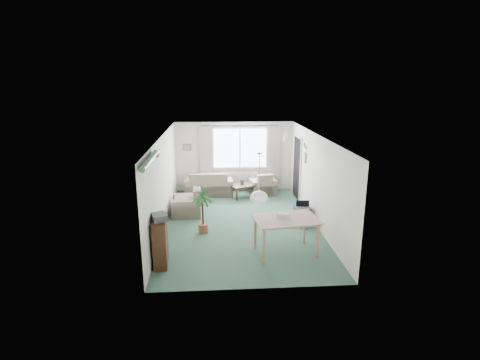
{
  "coord_description": "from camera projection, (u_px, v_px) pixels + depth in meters",
  "views": [
    {
      "loc": [
        -0.67,
        -9.42,
        3.77
      ],
      "look_at": [
        0.0,
        0.3,
        1.15
      ],
      "focal_mm": 28.0,
      "sensor_mm": 36.0,
      "label": 1
    }
  ],
  "objects": [
    {
      "name": "wall_picture_right",
      "position": [
        305.0,
        158.0,
        10.99
      ],
      "size": [
        0.03,
        0.24,
        0.3
      ],
      "primitive_type": "cube",
      "color": "brown"
    },
    {
      "name": "pendant_lamp",
      "position": [
        259.0,
        197.0,
        7.52
      ],
      "size": [
        0.36,
        0.36,
        0.36
      ],
      "primitive_type": "sphere",
      "color": "white"
    },
    {
      "name": "wall_picture_back",
      "position": [
        187.0,
        147.0,
        12.71
      ],
      "size": [
        0.28,
        0.03,
        0.22
      ],
      "primitive_type": "cube",
      "color": "brown"
    },
    {
      "name": "armchair_left",
      "position": [
        187.0,
        202.0,
        10.7
      ],
      "size": [
        0.83,
        0.88,
        0.77
      ],
      "primitive_type": "cube",
      "rotation": [
        0.0,
        0.0,
        -1.55
      ],
      "color": "beige",
      "rests_on": "ground"
    },
    {
      "name": "hifi_box",
      "position": [
        159.0,
        217.0,
        7.6
      ],
      "size": [
        0.38,
        0.43,
        0.14
      ],
      "primitive_type": "cube",
      "rotation": [
        0.0,
        0.0,
        0.36
      ],
      "color": "#39393F",
      "rests_on": "bookshelf"
    },
    {
      "name": "sofa",
      "position": [
        208.0,
        183.0,
        12.59
      ],
      "size": [
        1.62,
        0.89,
        0.8
      ],
      "primitive_type": "cube",
      "rotation": [
        0.0,
        0.0,
        3.17
      ],
      "color": "beige",
      "rests_on": "ground"
    },
    {
      "name": "curtain_right",
      "position": [
        273.0,
        155.0,
        12.88
      ],
      "size": [
        0.45,
        0.08,
        2.0
      ],
      "primitive_type": "cube",
      "color": "beige"
    },
    {
      "name": "tv_cube",
      "position": [
        302.0,
        214.0,
        10.27
      ],
      "size": [
        0.44,
        0.48,
        0.43
      ],
      "primitive_type": "cube",
      "rotation": [
        0.0,
        0.0,
        -0.02
      ],
      "color": "#333338",
      "rests_on": "ground"
    },
    {
      "name": "armchair_corner",
      "position": [
        262.0,
        183.0,
        12.69
      ],
      "size": [
        0.94,
        0.9,
        0.74
      ],
      "primitive_type": "cube",
      "rotation": [
        0.0,
        0.0,
        3.29
      ],
      "color": "beige",
      "rests_on": "ground"
    },
    {
      "name": "tinsel_garland",
      "position": [
        150.0,
        160.0,
        7.17
      ],
      "size": [
        1.6,
        1.6,
        0.12
      ],
      "primitive_type": "cylinder",
      "color": "#196626"
    },
    {
      "name": "ground",
      "position": [
        241.0,
        224.0,
        10.1
      ],
      "size": [
        6.5,
        6.5,
        0.0
      ],
      "primitive_type": "plane",
      "color": "#325341"
    },
    {
      "name": "curtain_left",
      "position": [
        206.0,
        156.0,
        12.73
      ],
      "size": [
        0.45,
        0.08,
        2.0
      ],
      "primitive_type": "cube",
      "color": "beige"
    },
    {
      "name": "gift_box",
      "position": [
        283.0,
        215.0,
        8.27
      ],
      "size": [
        0.3,
        0.25,
        0.12
      ],
      "primitive_type": "cube",
      "rotation": [
        0.0,
        0.0,
        -0.34
      ],
      "color": "silver",
      "rests_on": "dining_table"
    },
    {
      "name": "photo_frame",
      "position": [
        242.0,
        182.0,
        12.34
      ],
      "size": [
        0.12,
        0.04,
        0.16
      ],
      "primitive_type": "cube",
      "rotation": [
        0.0,
        0.0,
        0.2
      ],
      "color": "brown",
      "rests_on": "coffee_table"
    },
    {
      "name": "radiator",
      "position": [
        240.0,
        179.0,
        13.09
      ],
      "size": [
        1.2,
        0.1,
        0.55
      ],
      "primitive_type": "cube",
      "color": "white"
    },
    {
      "name": "bookshelf",
      "position": [
        160.0,
        241.0,
        7.84
      ],
      "size": [
        0.33,
        0.83,
        1.0
      ],
      "primitive_type": "cube",
      "rotation": [
        0.0,
        0.0,
        0.07
      ],
      "color": "black",
      "rests_on": "ground"
    },
    {
      "name": "coffee_table",
      "position": [
        245.0,
        191.0,
        12.39
      ],
      "size": [
        1.07,
        0.87,
        0.42
      ],
      "primitive_type": "cube",
      "rotation": [
        0.0,
        0.0,
        0.43
      ],
      "color": "black",
      "rests_on": "ground"
    },
    {
      "name": "doorway",
      "position": [
        297.0,
        168.0,
        12.1
      ],
      "size": [
        0.03,
        0.95,
        2.0
      ],
      "primitive_type": "cube",
      "color": "black"
    },
    {
      "name": "bauble_cluster_a",
      "position": [
        285.0,
        137.0,
        10.48
      ],
      "size": [
        0.2,
        0.2,
        0.2
      ],
      "primitive_type": "sphere",
      "color": "silver"
    },
    {
      "name": "houseplant",
      "position": [
        203.0,
        209.0,
        9.38
      ],
      "size": [
        0.65,
        0.65,
        1.24
      ],
      "primitive_type": "cylinder",
      "rotation": [
        0.0,
        0.0,
        0.26
      ],
      "color": "#24561D",
      "rests_on": "ground"
    },
    {
      "name": "window",
      "position": [
        240.0,
        148.0,
        12.84
      ],
      "size": [
        1.8,
        0.03,
        1.3
      ],
      "primitive_type": "cube",
      "color": "white"
    },
    {
      "name": "curtain_rod",
      "position": [
        240.0,
        126.0,
        12.56
      ],
      "size": [
        2.6,
        0.03,
        0.03
      ],
      "primitive_type": "cube",
      "color": "black"
    },
    {
      "name": "pet_bed",
      "position": [
        302.0,
        223.0,
        10.04
      ],
      "size": [
        0.65,
        0.65,
        0.11
      ],
      "primitive_type": "cylinder",
      "rotation": [
        0.0,
        0.0,
        -0.18
      ],
      "color": "#1F4F90",
      "rests_on": "ground"
    },
    {
      "name": "dining_table",
      "position": [
        285.0,
        236.0,
        8.32
      ],
      "size": [
        1.4,
        1.03,
        0.81
      ],
      "primitive_type": "cube",
      "rotation": [
        0.0,
        0.0,
        0.14
      ],
      "color": "tan",
      "rests_on": "ground"
    },
    {
      "name": "bauble_cluster_b",
      "position": [
        305.0,
        144.0,
        9.35
      ],
      "size": [
        0.2,
        0.2,
        0.2
      ],
      "primitive_type": "sphere",
      "color": "silver"
    }
  ]
}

